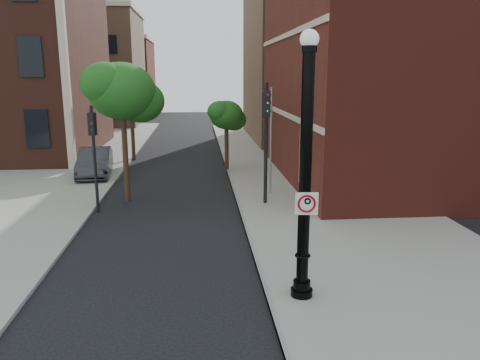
{
  "coord_description": "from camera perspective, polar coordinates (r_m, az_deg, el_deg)",
  "views": [
    {
      "loc": [
        0.37,
        -10.73,
        5.57
      ],
      "look_at": [
        1.52,
        2.0,
        2.67
      ],
      "focal_mm": 35.0,
      "sensor_mm": 36.0,
      "label": 1
    }
  ],
  "objects": [
    {
      "name": "traffic_signal_left",
      "position": [
        19.59,
        -17.44,
        4.5
      ],
      "size": [
        0.31,
        0.37,
        4.36
      ],
      "rotation": [
        0.0,
        0.0,
        -0.18
      ],
      "color": "black",
      "rests_on": "ground"
    },
    {
      "name": "bg_building_tan_a",
      "position": [
        56.11,
        -18.36,
        12.62
      ],
      "size": [
        12.0,
        12.0,
        12.0
      ],
      "primitive_type": "cube",
      "color": "#957151",
      "rests_on": "ground"
    },
    {
      "name": "ground",
      "position": [
        12.1,
        -6.55,
        -14.72
      ],
      "size": [
        120.0,
        120.0,
        0.0
      ],
      "primitive_type": "plane",
      "color": "black",
      "rests_on": "ground"
    },
    {
      "name": "bg_building_tan_b",
      "position": [
        43.65,
        16.34,
        14.19
      ],
      "size": [
        22.0,
        14.0,
        14.0
      ],
      "primitive_type": "cube",
      "color": "#957151",
      "rests_on": "ground"
    },
    {
      "name": "traffic_signal_right",
      "position": [
        19.67,
        3.22,
        6.82
      ],
      "size": [
        0.39,
        0.46,
        5.23
      ],
      "rotation": [
        0.0,
        0.0,
        -0.26
      ],
      "color": "black",
      "rests_on": "ground"
    },
    {
      "name": "bg_building_red",
      "position": [
        69.84,
        -15.71,
        11.88
      ],
      "size": [
        12.0,
        12.0,
        10.0
      ],
      "primitive_type": "cube",
      "color": "maroon",
      "rests_on": "ground"
    },
    {
      "name": "sidewalk_right",
      "position": [
        22.18,
        9.72,
        -1.77
      ],
      "size": [
        8.0,
        60.0,
        0.12
      ],
      "primitive_type": "cube",
      "color": "gray",
      "rests_on": "ground"
    },
    {
      "name": "curb_edge",
      "position": [
        21.51,
        -0.51,
        -2.01
      ],
      "size": [
        0.1,
        60.0,
        0.14
      ],
      "primitive_type": "cube",
      "color": "gray",
      "rests_on": "ground"
    },
    {
      "name": "street_tree_b",
      "position": [
        31.41,
        -13.13,
        10.88
      ],
      "size": [
        3.3,
        2.98,
        5.94
      ],
      "color": "black",
      "rests_on": "ground"
    },
    {
      "name": "parked_car",
      "position": [
        27.13,
        -17.27,
        2.06
      ],
      "size": [
        2.17,
        4.91,
        1.57
      ],
      "primitive_type": "imported",
      "rotation": [
        0.0,
        0.0,
        0.11
      ],
      "color": "#2B2B30",
      "rests_on": "ground"
    },
    {
      "name": "lamppost",
      "position": [
        11.26,
        7.92,
        -0.39
      ],
      "size": [
        0.55,
        0.55,
        6.55
      ],
      "color": "black",
      "rests_on": "ground"
    },
    {
      "name": "sidewalk_left",
      "position": [
        30.72,
        -22.84,
        1.46
      ],
      "size": [
        10.0,
        50.0,
        0.12
      ],
      "primitive_type": "cube",
      "color": "gray",
      "rests_on": "ground"
    },
    {
      "name": "street_tree_a",
      "position": [
        20.84,
        -14.06,
        10.3
      ],
      "size": [
        3.37,
        3.05,
        6.07
      ],
      "color": "black",
      "rests_on": "ground"
    },
    {
      "name": "utility_pole",
      "position": [
        21.48,
        3.77,
        4.56
      ],
      "size": [
        0.1,
        0.1,
        5.0
      ],
      "primitive_type": "cylinder",
      "color": "#999999",
      "rests_on": "ground"
    },
    {
      "name": "street_tree_c",
      "position": [
        26.96,
        -1.62,
        7.81
      ],
      "size": [
        2.28,
        2.06,
        4.1
      ],
      "color": "black",
      "rests_on": "ground"
    },
    {
      "name": "no_parking_sign",
      "position": [
        11.22,
        8.13,
        -2.84
      ],
      "size": [
        0.55,
        0.09,
        0.55
      ],
      "rotation": [
        0.0,
        0.0,
        -0.09
      ],
      "color": "white",
      "rests_on": "ground"
    }
  ]
}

